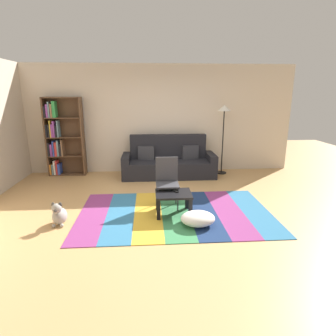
{
  "coord_description": "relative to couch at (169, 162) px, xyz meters",
  "views": [
    {
      "loc": [
        -0.32,
        -4.66,
        2.01
      ],
      "look_at": [
        0.04,
        0.35,
        0.65
      ],
      "focal_mm": 29.81,
      "sensor_mm": 36.0,
      "label": 1
    }
  ],
  "objects": [
    {
      "name": "couch",
      "position": [
        0.0,
        0.0,
        0.0
      ],
      "size": [
        2.26,
        0.8,
        1.0
      ],
      "color": "black",
      "rests_on": "ground_plane"
    },
    {
      "name": "rug",
      "position": [
        -0.05,
        -2.27,
        -0.33
      ],
      "size": [
        3.28,
        2.03,
        0.01
      ],
      "color": "#843370",
      "rests_on": "ground_plane"
    },
    {
      "name": "folding_chair",
      "position": [
        -0.17,
        -1.94,
        0.2
      ],
      "size": [
        0.4,
        0.4,
        0.9
      ],
      "rotation": [
        0.0,
        0.0,
        -0.23
      ],
      "color": "#38383D",
      "rests_on": "ground_plane"
    },
    {
      "name": "bookshelf",
      "position": [
        -2.65,
        0.29,
        0.59
      ],
      "size": [
        0.9,
        0.28,
        1.91
      ],
      "color": "brown",
      "rests_on": "ground_plane"
    },
    {
      "name": "back_wall",
      "position": [
        -0.17,
        0.53,
        1.01
      ],
      "size": [
        6.8,
        0.1,
        2.7
      ],
      "primitive_type": "cube",
      "color": "beige",
      "rests_on": "ground_plane"
    },
    {
      "name": "coffee_table",
      "position": [
        -0.09,
        -2.3,
        -0.03
      ],
      "size": [
        0.6,
        0.5,
        0.37
      ],
      "color": "black",
      "rests_on": "rug"
    },
    {
      "name": "standing_lamp",
      "position": [
        1.37,
        0.12,
        1.1
      ],
      "size": [
        0.32,
        0.32,
        1.72
      ],
      "color": "black",
      "rests_on": "ground_plane"
    },
    {
      "name": "ground_plane",
      "position": [
        -0.17,
        -2.02,
        -0.34
      ],
      "size": [
        14.0,
        14.0,
        0.0
      ],
      "primitive_type": "plane",
      "color": "tan"
    },
    {
      "name": "dog",
      "position": [
        -1.91,
        -2.55,
        -0.18
      ],
      "size": [
        0.22,
        0.35,
        0.4
      ],
      "color": "#9E998E",
      "rests_on": "ground_plane"
    },
    {
      "name": "pouf",
      "position": [
        0.25,
        -2.75,
        -0.22
      ],
      "size": [
        0.53,
        0.43,
        0.22
      ],
      "primitive_type": "ellipsoid",
      "color": "white",
      "rests_on": "rug"
    },
    {
      "name": "tv_remote",
      "position": [
        -0.06,
        -2.24,
        0.06
      ],
      "size": [
        0.12,
        0.15,
        0.02
      ],
      "primitive_type": "cube",
      "rotation": [
        0.0,
        0.0,
        0.61
      ],
      "color": "black",
      "rests_on": "coffee_table"
    }
  ]
}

